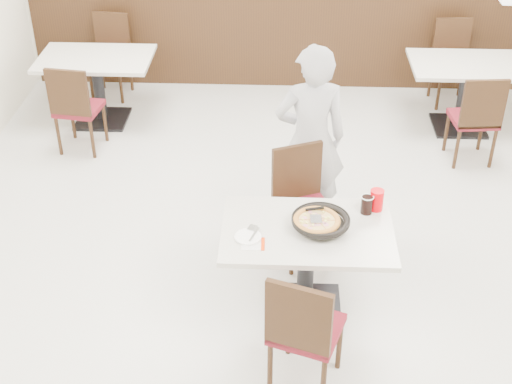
{
  "coord_description": "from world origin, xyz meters",
  "views": [
    {
      "loc": [
        0.06,
        -4.56,
        3.68
      ],
      "look_at": [
        -0.13,
        -0.3,
        0.89
      ],
      "focal_mm": 50.0,
      "sensor_mm": 36.0,
      "label": 1
    }
  ],
  "objects_px": {
    "diner_person": "(310,140)",
    "bg_chair_left_near": "(79,106)",
    "pizza_pan": "(321,223)",
    "pizza": "(317,223)",
    "chair_near": "(307,326)",
    "cola_glass": "(367,205)",
    "bg_table_left": "(99,89)",
    "red_cup": "(377,200)",
    "bg_chair_right_near": "(473,117)",
    "bg_chair_right_far": "(453,64)",
    "side_plate": "(248,237)",
    "bg_table_right": "(463,96)",
    "chair_far": "(305,209)",
    "bg_chair_left_far": "(109,58)",
    "main_table": "(306,271)"
  },
  "relations": [
    {
      "from": "pizza_pan",
      "to": "bg_table_right",
      "type": "xyz_separation_m",
      "value": [
        1.64,
        2.99,
        -0.42
      ]
    },
    {
      "from": "bg_table_right",
      "to": "bg_chair_right_near",
      "type": "distance_m",
      "value": 0.69
    },
    {
      "from": "bg_table_right",
      "to": "bg_table_left",
      "type": "bearing_deg",
      "value": -179.94
    },
    {
      "from": "diner_person",
      "to": "bg_table_left",
      "type": "bearing_deg",
      "value": -48.88
    },
    {
      "from": "red_cup",
      "to": "bg_chair_right_near",
      "type": "height_order",
      "value": "bg_chair_right_near"
    },
    {
      "from": "main_table",
      "to": "chair_near",
      "type": "distance_m",
      "value": 0.68
    },
    {
      "from": "bg_chair_left_near",
      "to": "bg_chair_right_near",
      "type": "xyz_separation_m",
      "value": [
        3.93,
        -0.06,
        0.0
      ]
    },
    {
      "from": "chair_far",
      "to": "side_plate",
      "type": "height_order",
      "value": "chair_far"
    },
    {
      "from": "cola_glass",
      "to": "bg_table_left",
      "type": "relative_size",
      "value": 0.11
    },
    {
      "from": "bg_chair_left_far",
      "to": "bg_chair_right_near",
      "type": "relative_size",
      "value": 1.0
    },
    {
      "from": "chair_far",
      "to": "pizza",
      "type": "relative_size",
      "value": 3.13
    },
    {
      "from": "main_table",
      "to": "bg_chair_left_far",
      "type": "height_order",
      "value": "bg_chair_left_far"
    },
    {
      "from": "red_cup",
      "to": "bg_chair_left_near",
      "type": "xyz_separation_m",
      "value": [
        -2.75,
        2.11,
        -0.35
      ]
    },
    {
      "from": "chair_far",
      "to": "red_cup",
      "type": "height_order",
      "value": "chair_far"
    },
    {
      "from": "chair_near",
      "to": "bg_chair_left_near",
      "type": "height_order",
      "value": "same"
    },
    {
      "from": "pizza",
      "to": "cola_glass",
      "type": "relative_size",
      "value": 2.34
    },
    {
      "from": "main_table",
      "to": "pizza_pan",
      "type": "distance_m",
      "value": 0.43
    },
    {
      "from": "pizza",
      "to": "diner_person",
      "type": "bearing_deg",
      "value": 91.05
    },
    {
      "from": "diner_person",
      "to": "bg_chair_right_near",
      "type": "xyz_separation_m",
      "value": [
        1.64,
        1.18,
        -0.35
      ]
    },
    {
      "from": "diner_person",
      "to": "bg_chair_left_near",
      "type": "distance_m",
      "value": 2.63
    },
    {
      "from": "cola_glass",
      "to": "bg_table_right",
      "type": "xyz_separation_m",
      "value": [
        1.31,
        2.78,
        -0.44
      ]
    },
    {
      "from": "red_cup",
      "to": "bg_chair_left_far",
      "type": "bearing_deg",
      "value": 128.88
    },
    {
      "from": "red_cup",
      "to": "bg_table_left",
      "type": "relative_size",
      "value": 0.13
    },
    {
      "from": "bg_chair_right_far",
      "to": "main_table",
      "type": "bearing_deg",
      "value": 59.12
    },
    {
      "from": "chair_far",
      "to": "pizza_pan",
      "type": "bearing_deg",
      "value": 75.16
    },
    {
      "from": "red_cup",
      "to": "bg_table_left",
      "type": "bearing_deg",
      "value": 134.68
    },
    {
      "from": "bg_chair_left_near",
      "to": "bg_chair_right_far",
      "type": "distance_m",
      "value": 4.17
    },
    {
      "from": "chair_far",
      "to": "bg_chair_left_far",
      "type": "height_order",
      "value": "same"
    },
    {
      "from": "chair_near",
      "to": "pizza_pan",
      "type": "bearing_deg",
      "value": 101.55
    },
    {
      "from": "bg_chair_right_far",
      "to": "pizza_pan",
      "type": "bearing_deg",
      "value": 60.16
    },
    {
      "from": "bg_table_right",
      "to": "bg_chair_right_far",
      "type": "relative_size",
      "value": 1.26
    },
    {
      "from": "red_cup",
      "to": "bg_table_right",
      "type": "xyz_separation_m",
      "value": [
        1.23,
        2.73,
        -0.45
      ]
    },
    {
      "from": "pizza",
      "to": "bg_chair_left_far",
      "type": "height_order",
      "value": "bg_chair_left_far"
    },
    {
      "from": "bg_chair_right_near",
      "to": "bg_chair_right_far",
      "type": "height_order",
      "value": "same"
    },
    {
      "from": "pizza_pan",
      "to": "pizza",
      "type": "height_order",
      "value": "pizza"
    },
    {
      "from": "chair_near",
      "to": "bg_chair_left_near",
      "type": "relative_size",
      "value": 1.0
    },
    {
      "from": "pizza_pan",
      "to": "cola_glass",
      "type": "height_order",
      "value": "cola_glass"
    },
    {
      "from": "diner_person",
      "to": "bg_chair_left_near",
      "type": "height_order",
      "value": "diner_person"
    },
    {
      "from": "side_plate",
      "to": "cola_glass",
      "type": "bearing_deg",
      "value": 22.23
    },
    {
      "from": "bg_table_left",
      "to": "bg_table_right",
      "type": "bearing_deg",
      "value": 0.06
    },
    {
      "from": "red_cup",
      "to": "diner_person",
      "type": "distance_m",
      "value": 0.99
    },
    {
      "from": "chair_far",
      "to": "diner_person",
      "type": "distance_m",
      "value": 0.6
    },
    {
      "from": "chair_near",
      "to": "bg_chair_left_near",
      "type": "xyz_separation_m",
      "value": [
        -2.25,
        3.06,
        0.0
      ]
    },
    {
      "from": "bg_table_right",
      "to": "bg_chair_right_near",
      "type": "height_order",
      "value": "bg_chair_right_near"
    },
    {
      "from": "red_cup",
      "to": "bg_chair_left_far",
      "type": "xyz_separation_m",
      "value": [
        -2.72,
        3.37,
        -0.35
      ]
    },
    {
      "from": "pizza_pan",
      "to": "bg_chair_left_near",
      "type": "xyz_separation_m",
      "value": [
        -2.34,
        2.37,
        -0.32
      ]
    },
    {
      "from": "bg_chair_left_near",
      "to": "bg_chair_right_near",
      "type": "height_order",
      "value": "same"
    },
    {
      "from": "diner_person",
      "to": "bg_table_right",
      "type": "xyz_separation_m",
      "value": [
        1.69,
        1.86,
        -0.45
      ]
    },
    {
      "from": "side_plate",
      "to": "red_cup",
      "type": "relative_size",
      "value": 1.15
    },
    {
      "from": "pizza",
      "to": "red_cup",
      "type": "distance_m",
      "value": 0.52
    }
  ]
}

